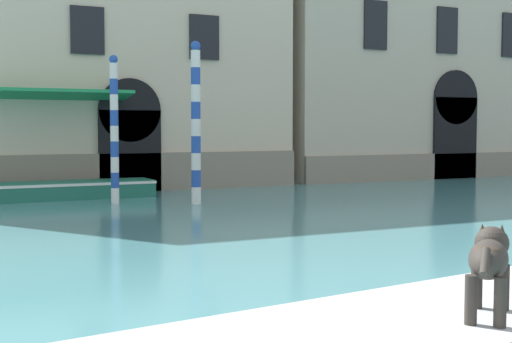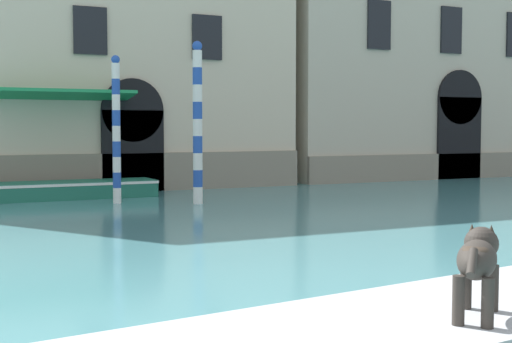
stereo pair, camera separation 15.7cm
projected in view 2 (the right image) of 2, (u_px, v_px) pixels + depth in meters
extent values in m
cube|color=gray|center=(92.00, 174.00, 23.05)|extent=(15.06, 0.16, 1.28)
cube|color=black|center=(133.00, 151.00, 23.58)|extent=(2.10, 0.14, 2.71)
cylinder|color=black|center=(133.00, 110.00, 23.49)|extent=(2.10, 0.14, 2.10)
cube|color=black|center=(90.00, 31.00, 22.77)|extent=(1.08, 0.10, 1.52)
cube|color=black|center=(207.00, 37.00, 24.50)|extent=(1.08, 0.10, 1.52)
cube|color=#1E8C51|center=(62.00, 94.00, 21.85)|extent=(4.39, 1.40, 0.29)
cube|color=#BCB29E|center=(405.00, 0.00, 31.70)|extent=(13.36, 6.00, 15.56)
cube|color=gray|center=(449.00, 166.00, 29.42)|extent=(13.36, 0.16, 1.05)
cube|color=black|center=(459.00, 138.00, 29.55)|extent=(2.24, 0.14, 3.38)
cylinder|color=black|center=(460.00, 97.00, 29.44)|extent=(2.24, 0.14, 2.24)
cube|color=black|center=(379.00, 25.00, 27.53)|extent=(1.05, 0.10, 1.89)
cube|color=black|center=(451.00, 30.00, 29.07)|extent=(1.05, 0.10, 1.89)
cube|color=white|center=(348.00, 342.00, 5.49)|extent=(6.77, 2.74, 0.08)
cube|color=#B2B7BC|center=(348.00, 330.00, 5.49)|extent=(6.52, 2.53, 0.06)
cylinder|color=#332D28|center=(466.00, 286.00, 6.02)|extent=(0.10, 0.10, 0.39)
cylinder|color=#332D28|center=(493.00, 288.00, 5.94)|extent=(0.10, 0.10, 0.39)
cylinder|color=#332D28|center=(458.00, 300.00, 5.51)|extent=(0.10, 0.10, 0.39)
cylinder|color=#332D28|center=(488.00, 303.00, 5.43)|extent=(0.10, 0.10, 0.39)
ellipsoid|color=#332D28|center=(477.00, 260.00, 5.71)|extent=(0.74, 0.71, 0.31)
ellipsoid|color=#382D23|center=(476.00, 251.00, 5.60)|extent=(0.38, 0.37, 0.11)
sphere|color=#332D28|center=(481.00, 243.00, 6.07)|extent=(0.29, 0.29, 0.29)
cone|color=#382D23|center=(472.00, 230.00, 6.10)|extent=(0.09, 0.09, 0.12)
cone|color=#382D23|center=(491.00, 231.00, 6.04)|extent=(0.09, 0.09, 0.12)
cylinder|color=#332D28|center=(472.00, 263.00, 5.34)|extent=(0.23, 0.22, 0.21)
cube|color=#1E6651|center=(53.00, 190.00, 21.26)|extent=(6.10, 1.39, 0.52)
cube|color=white|center=(53.00, 184.00, 21.25)|extent=(6.13, 1.42, 0.08)
cube|color=#9EA3A8|center=(53.00, 191.00, 21.26)|extent=(3.36, 1.04, 0.47)
cylinder|color=white|center=(117.00, 196.00, 20.13)|extent=(0.23, 0.23, 0.44)
cylinder|color=#234CAD|center=(117.00, 180.00, 20.10)|extent=(0.23, 0.23, 0.44)
cylinder|color=white|center=(117.00, 165.00, 20.08)|extent=(0.23, 0.23, 0.44)
cylinder|color=#234CAD|center=(117.00, 149.00, 20.05)|extent=(0.23, 0.23, 0.44)
cylinder|color=white|center=(116.00, 134.00, 20.02)|extent=(0.23, 0.23, 0.44)
cylinder|color=#234CAD|center=(116.00, 118.00, 19.99)|extent=(0.23, 0.23, 0.44)
cylinder|color=white|center=(116.00, 102.00, 19.97)|extent=(0.23, 0.23, 0.44)
cylinder|color=#234CAD|center=(116.00, 87.00, 19.94)|extent=(0.23, 0.23, 0.44)
cylinder|color=white|center=(116.00, 71.00, 19.91)|extent=(0.23, 0.23, 0.44)
sphere|color=#234CAD|center=(115.00, 59.00, 19.89)|extent=(0.24, 0.24, 0.24)
cylinder|color=white|center=(198.00, 195.00, 20.00)|extent=(0.26, 0.26, 0.48)
cylinder|color=#234CAD|center=(198.00, 178.00, 19.97)|extent=(0.26, 0.26, 0.48)
cylinder|color=white|center=(198.00, 162.00, 19.94)|extent=(0.26, 0.26, 0.48)
cylinder|color=#234CAD|center=(198.00, 145.00, 19.91)|extent=(0.26, 0.26, 0.48)
cylinder|color=white|center=(198.00, 128.00, 19.88)|extent=(0.26, 0.26, 0.48)
cylinder|color=#234CAD|center=(198.00, 110.00, 19.85)|extent=(0.26, 0.26, 0.48)
cylinder|color=white|center=(197.00, 93.00, 19.82)|extent=(0.26, 0.26, 0.48)
cylinder|color=#234CAD|center=(197.00, 76.00, 19.79)|extent=(0.26, 0.26, 0.48)
cylinder|color=white|center=(197.00, 59.00, 19.76)|extent=(0.26, 0.26, 0.48)
sphere|color=#234CAD|center=(197.00, 46.00, 19.74)|extent=(0.28, 0.28, 0.28)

